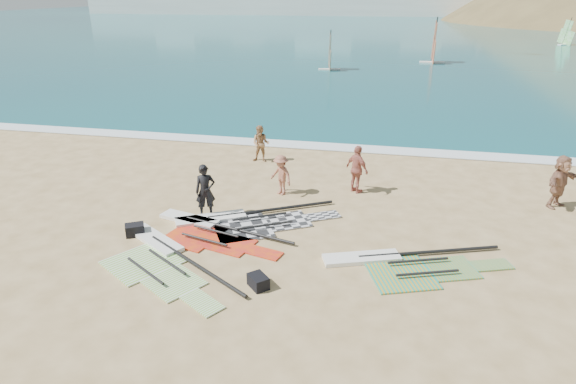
% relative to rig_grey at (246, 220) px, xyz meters
% --- Properties ---
extents(ground, '(300.00, 300.00, 0.00)m').
position_rel_rig_grey_xyz_m(ground, '(2.38, -3.55, -0.05)').
color(ground, tan).
rests_on(ground, ground).
extents(sea, '(300.00, 240.00, 0.06)m').
position_rel_rig_grey_xyz_m(sea, '(2.38, 128.45, -0.05)').
color(sea, '#0B404F').
rests_on(sea, ground).
extents(surf_line, '(300.00, 1.20, 0.04)m').
position_rel_rig_grey_xyz_m(surf_line, '(2.38, 8.75, -0.05)').
color(surf_line, white).
rests_on(surf_line, ground).
extents(far_town, '(160.00, 8.00, 12.00)m').
position_rel_rig_grey_xyz_m(far_town, '(-13.35, 146.45, 4.44)').
color(far_town, white).
rests_on(far_town, ground).
extents(rig_grey, '(5.43, 3.78, 0.20)m').
position_rel_rig_grey_xyz_m(rig_grey, '(0.00, 0.00, 0.00)').
color(rig_grey, '#28292B').
rests_on(rig_grey, ground).
extents(rig_green, '(4.76, 4.13, 0.20)m').
position_rel_rig_grey_xyz_m(rig_green, '(-1.67, -2.86, -0.00)').
color(rig_green, '#72BF29').
rests_on(rig_green, ground).
extents(rig_orange, '(5.30, 3.10, 0.20)m').
position_rel_rig_grey_xyz_m(rig_orange, '(5.05, -1.75, -0.00)').
color(rig_orange, orange).
rests_on(rig_orange, ground).
extents(rig_red, '(4.85, 2.53, 0.19)m').
position_rel_rig_grey_xyz_m(rig_red, '(-1.02, -0.98, -0.00)').
color(rig_red, red).
rests_on(rig_red, ground).
extents(gear_bag_near, '(0.70, 0.64, 0.36)m').
position_rel_rig_grey_xyz_m(gear_bag_near, '(-3.13, -1.62, 0.13)').
color(gear_bag_near, black).
rests_on(gear_bag_near, ground).
extents(gear_bag_far, '(0.67, 0.67, 0.33)m').
position_rel_rig_grey_xyz_m(gear_bag_far, '(1.41, -3.60, 0.12)').
color(gear_bag_far, black).
rests_on(gear_bag_far, ground).
extents(person_wetsuit, '(0.79, 0.67, 1.83)m').
position_rel_rig_grey_xyz_m(person_wetsuit, '(-1.43, 0.16, 0.86)').
color(person_wetsuit, black).
rests_on(person_wetsuit, ground).
extents(beachgoer_left, '(0.80, 0.63, 1.64)m').
position_rel_rig_grey_xyz_m(beachgoer_left, '(-1.08, 6.05, 0.77)').
color(beachgoer_left, '#A47950').
rests_on(beachgoer_left, ground).
extents(beachgoer_mid, '(1.14, 1.02, 1.53)m').
position_rel_rig_grey_xyz_m(beachgoer_mid, '(0.62, 2.55, 0.72)').
color(beachgoer_mid, '#9B5E48').
rests_on(beachgoer_mid, ground).
extents(beachgoer_back, '(1.10, 1.05, 1.83)m').
position_rel_rig_grey_xyz_m(beachgoer_back, '(3.37, 3.32, 0.87)').
color(beachgoer_back, '#BA695A').
rests_on(beachgoer_back, ground).
extents(beachgoer_right, '(1.64, 1.63, 1.89)m').
position_rel_rig_grey_xyz_m(beachgoer_right, '(10.39, 3.47, 0.90)').
color(beachgoer_right, '#966951').
rests_on(beachgoer_right, ground).
extents(windsurfer_left, '(2.16, 2.50, 3.79)m').
position_rel_rig_grey_xyz_m(windsurfer_left, '(-1.57, 33.53, 1.10)').
color(windsurfer_left, white).
rests_on(windsurfer_left, ground).
extents(windsurfer_centre, '(2.60, 3.16, 4.71)m').
position_rel_rig_grey_xyz_m(windsurfer_centre, '(8.48, 40.65, 1.30)').
color(windsurfer_centre, white).
rests_on(windsurfer_centre, ground).
extents(windsurfer_right, '(2.02, 2.08, 3.78)m').
position_rel_rig_grey_xyz_m(windsurfer_right, '(28.03, 63.83, 1.10)').
color(windsurfer_right, white).
rests_on(windsurfer_right, ground).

